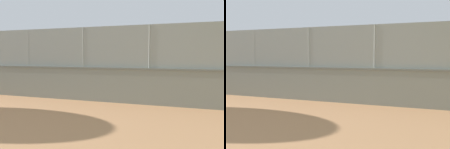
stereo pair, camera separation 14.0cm
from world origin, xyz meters
TOP-DOWN VIEW (x-y plane):
  - ground_plane at (0.00, 0.00)m, footprint 260.00×260.00m
  - perimeter_wall at (1.57, 10.40)m, footprint 23.30×0.42m
  - fence_panel_on_wall at (1.57, 10.40)m, footprint 22.91×0.13m
  - player_near_wall_returning at (2.76, 4.29)m, footprint 0.69×1.22m
  - player_foreground_swinging at (4.55, 7.16)m, footprint 0.73×1.26m
  - player_crossing_court at (2.24, 7.59)m, footprint 1.02×0.75m
  - sports_ball at (1.49, 6.26)m, footprint 0.21×0.21m

SIDE VIEW (x-z plane):
  - ground_plane at x=0.00m, z-range 0.00..0.00m
  - perimeter_wall at x=1.57m, z-range 0.01..1.67m
  - player_near_wall_returning at x=2.76m, z-range 0.13..1.60m
  - player_crossing_court at x=2.24m, z-range 0.14..1.73m
  - player_foreground_swinging at x=4.55m, z-range 0.15..1.77m
  - sports_ball at x=1.49m, z-range 1.17..1.38m
  - fence_panel_on_wall at x=1.57m, z-range 1.66..3.59m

